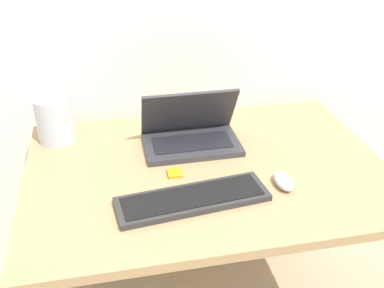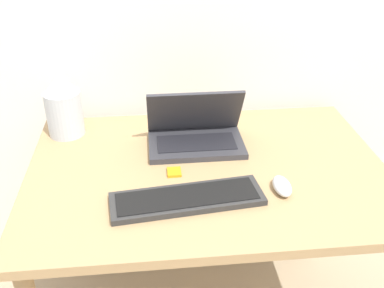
{
  "view_description": "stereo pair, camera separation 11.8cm",
  "coord_description": "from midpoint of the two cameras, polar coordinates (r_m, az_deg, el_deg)",
  "views": [
    {
      "loc": [
        -0.29,
        -0.78,
        1.53
      ],
      "look_at": [
        -0.05,
        0.38,
        0.85
      ],
      "focal_mm": 42.0,
      "sensor_mm": 36.0,
      "label": 1
    },
    {
      "loc": [
        -0.17,
        -0.8,
        1.53
      ],
      "look_at": [
        -0.05,
        0.38,
        0.85
      ],
      "focal_mm": 42.0,
      "sensor_mm": 36.0,
      "label": 2
    }
  ],
  "objects": [
    {
      "name": "laptop",
      "position": [
        1.55,
        2.62,
        1.41
      ],
      "size": [
        0.33,
        0.21,
        0.2
      ],
      "color": "#333338",
      "rests_on": "desk"
    },
    {
      "name": "keyboard",
      "position": [
        1.29,
        2.01,
        -7.03
      ],
      "size": [
        0.45,
        0.18,
        0.02
      ],
      "color": "#2D2D2D",
      "rests_on": "desk"
    },
    {
      "name": "desk",
      "position": [
        1.5,
        4.19,
        -5.97
      ],
      "size": [
        1.15,
        0.8,
        0.75
      ],
      "color": "tan",
      "rests_on": "ground_plane"
    },
    {
      "name": "mouse",
      "position": [
        1.37,
        13.81,
        -5.27
      ],
      "size": [
        0.05,
        0.1,
        0.03
      ],
      "color": "silver",
      "rests_on": "desk"
    },
    {
      "name": "vase",
      "position": [
        1.63,
        -14.07,
        4.76
      ],
      "size": [
        0.13,
        0.13,
        0.23
      ],
      "color": "silver",
      "rests_on": "desk"
    },
    {
      "name": "mp3_player",
      "position": [
        1.41,
        0.1,
        -3.65
      ],
      "size": [
        0.04,
        0.05,
        0.01
      ],
      "color": "orange",
      "rests_on": "desk"
    }
  ]
}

